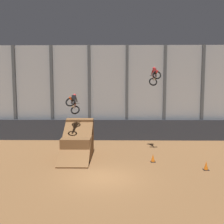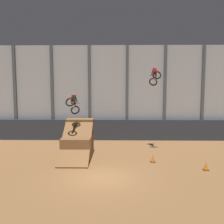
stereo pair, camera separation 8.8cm
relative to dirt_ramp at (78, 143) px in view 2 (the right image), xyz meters
name	(u,v)px [view 2 (the right image)]	position (x,y,z in m)	size (l,w,h in m)	color
ground_plane	(102,178)	(2.18, -4.83, -1.01)	(60.00, 60.00, 0.00)	brown
arena_back_wall	(108,93)	(2.18, 6.56, 3.75)	(32.00, 0.40, 9.52)	#ADB2B7
lower_barrier	(108,130)	(2.18, 5.90, 0.04)	(31.36, 0.20, 2.09)	#2D333D
dirt_ramp	(78,143)	(0.00, 0.00, 0.00)	(2.23, 4.54, 2.93)	brown
rider_bike_left_air	(73,103)	(-0.31, -0.15, 3.17)	(0.96, 1.76, 1.68)	black
rider_bike_right_air	(155,76)	(6.25, 2.21, 5.33)	(0.87, 1.73, 1.66)	black
traffic_cone_near_ramp	(206,166)	(8.93, -3.24, -0.73)	(0.36, 0.36, 0.58)	black
traffic_cone_arena_edge	(153,158)	(5.67, -1.51, -0.73)	(0.36, 0.36, 0.58)	black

